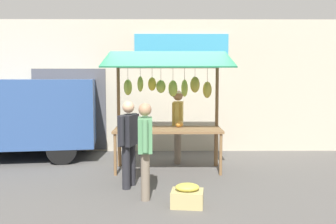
# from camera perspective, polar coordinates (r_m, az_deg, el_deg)

# --- Properties ---
(ground_plane) EXTENTS (40.00, 40.00, 0.00)m
(ground_plane) POSITION_cam_1_polar(r_m,az_deg,el_deg) (7.97, -0.02, -8.79)
(ground_plane) COLOR #514F4C
(street_backdrop) EXTENTS (9.00, 0.30, 3.40)m
(street_backdrop) POSITION_cam_1_polar(r_m,az_deg,el_deg) (9.92, -0.38, 3.92)
(street_backdrop) COLOR #B2A893
(street_backdrop) RESTS_ON ground
(market_stall) EXTENTS (2.50, 1.46, 2.50)m
(market_stall) POSITION_cam_1_polar(r_m,az_deg,el_deg) (7.81, 0.07, 2.62)
(market_stall) COLOR brown
(market_stall) RESTS_ON ground
(vendor_with_sunhat) EXTENTS (0.42, 0.69, 1.63)m
(vendor_with_sunhat) POSITION_cam_1_polar(r_m,az_deg,el_deg) (8.54, 1.49, -1.26)
(vendor_with_sunhat) COLOR #726656
(vendor_with_sunhat) RESTS_ON ground
(shopper_in_striped_shirt) EXTENTS (0.24, 0.67, 1.53)m
(shopper_in_striped_shirt) POSITION_cam_1_polar(r_m,az_deg,el_deg) (6.05, -3.45, -4.87)
(shopper_in_striped_shirt) COLOR #726656
(shopper_in_striped_shirt) RESTS_ON ground
(shopper_with_shopping_bag) EXTENTS (0.34, 0.64, 1.52)m
(shopper_with_shopping_bag) POSITION_cam_1_polar(r_m,az_deg,el_deg) (6.66, -5.94, -4.00)
(shopper_with_shopping_bag) COLOR #232328
(shopper_with_shopping_bag) RESTS_ON ground
(produce_crate_near) EXTENTS (0.52, 0.43, 0.35)m
(produce_crate_near) POSITION_cam_1_polar(r_m,az_deg,el_deg) (5.82, 2.91, -12.51)
(produce_crate_near) COLOR tan
(produce_crate_near) RESTS_ON ground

